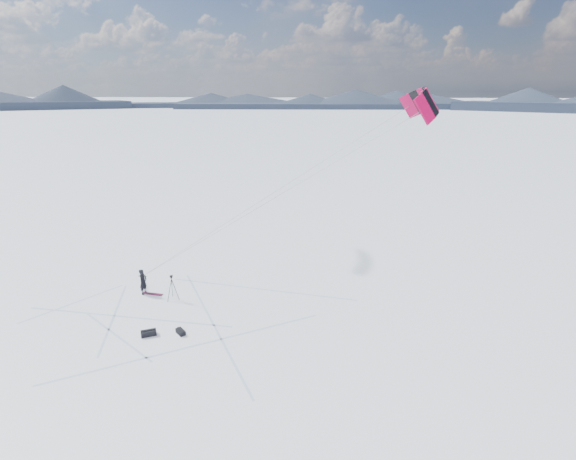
% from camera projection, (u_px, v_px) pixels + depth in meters
% --- Properties ---
extents(ground, '(1800.00, 1800.00, 0.00)m').
position_uv_depth(ground, '(148.00, 310.00, 23.83)').
color(ground, white).
extents(horizon_hills, '(704.47, 706.88, 8.46)m').
position_uv_depth(horizon_hills, '(141.00, 255.00, 22.76)').
color(horizon_hills, '#1E2638').
rests_on(horizon_hills, ground).
extents(snow_tracks, '(17.62, 10.25, 0.01)m').
position_uv_depth(snow_tracks, '(153.00, 310.00, 23.78)').
color(snow_tracks, '#A5B9D4').
rests_on(snow_tracks, ground).
extents(snowkiter, '(0.44, 0.62, 1.61)m').
position_uv_depth(snowkiter, '(145.00, 294.00, 25.77)').
color(snowkiter, black).
rests_on(snowkiter, ground).
extents(snowboard, '(1.36, 0.32, 0.04)m').
position_uv_depth(snowboard, '(153.00, 294.00, 25.69)').
color(snowboard, maroon).
rests_on(snowboard, ground).
extents(tripod, '(0.64, 0.73, 1.58)m').
position_uv_depth(tripod, '(172.00, 284.00, 24.73)').
color(tripod, black).
rests_on(tripod, ground).
extents(gear_bag_a, '(0.82, 0.68, 0.33)m').
position_uv_depth(gear_bag_a, '(149.00, 333.00, 21.29)').
color(gear_bag_a, black).
rests_on(gear_bag_a, ground).
extents(gear_bag_b, '(0.66, 0.63, 0.28)m').
position_uv_depth(gear_bag_b, '(181.00, 332.00, 21.45)').
color(gear_bag_b, black).
rests_on(gear_bag_b, ground).
extents(power_kite, '(16.59, 5.10, 10.93)m').
position_uv_depth(power_kite, '(420.00, 105.00, 20.38)').
color(power_kite, '#C6053F').
rests_on(power_kite, ground).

